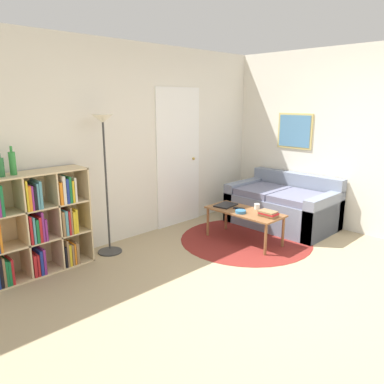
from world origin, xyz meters
name	(u,v)px	position (x,y,z in m)	size (l,w,h in m)	color
ground_plane	(310,302)	(0.00, 0.00, 0.00)	(14.00, 14.00, 0.00)	tan
wall_back	(140,144)	(0.03, 2.65, 1.29)	(7.49, 0.11, 2.60)	silver
wall_right	(311,138)	(2.27, 1.32, 1.30)	(0.08, 5.63, 2.60)	silver
rug	(246,239)	(0.88, 1.44, 0.00)	(1.78, 1.78, 0.01)	maroon
bookshelf	(36,224)	(-1.54, 2.43, 0.56)	(1.09, 0.34, 1.13)	beige
floor_lamp	(104,148)	(-0.69, 2.37, 1.31)	(0.30, 0.30, 1.71)	#333333
couch	(284,206)	(1.81, 1.44, 0.29)	(0.95, 1.52, 0.76)	gray
coffee_table	(244,214)	(0.82, 1.43, 0.38)	(0.47, 1.05, 0.43)	brown
laptop	(226,205)	(0.82, 1.76, 0.44)	(0.34, 0.26, 0.02)	black
bowl	(241,212)	(0.70, 1.40, 0.45)	(0.14, 0.14, 0.04)	teal
book_stack_on_table	(268,214)	(0.82, 1.06, 0.47)	(0.17, 0.23, 0.08)	olive
cup	(257,206)	(0.99, 1.35, 0.47)	(0.08, 0.08, 0.08)	white
remote	(239,208)	(0.82, 1.53, 0.44)	(0.09, 0.16, 0.02)	black
bottle_middle	(0,167)	(-1.84, 2.41, 1.22)	(0.08, 0.08, 0.23)	#236633
bottle_right	(13,163)	(-1.72, 2.43, 1.25)	(0.07, 0.07, 0.29)	#2D8438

